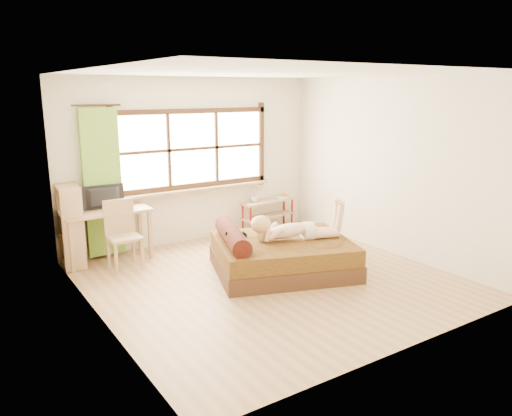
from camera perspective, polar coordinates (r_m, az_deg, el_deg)
floor at (r=6.80m, az=1.60°, el=-8.17°), size 4.50×4.50×0.00m
ceiling at (r=6.33m, az=1.77°, el=15.22°), size 4.50×4.50×0.00m
wall_back at (r=8.35m, az=-7.22°, el=5.38°), size 4.50×0.00×4.50m
wall_front at (r=4.80m, az=17.22°, el=-1.05°), size 4.50×0.00×4.50m
wall_left at (r=5.49m, az=-17.99°, el=0.65°), size 0.00×4.50×4.50m
wall_right at (r=7.92m, az=15.21°, el=4.58°), size 0.00×4.50×4.50m
window at (r=8.30m, az=-7.15°, el=6.45°), size 2.80×0.16×1.46m
curtain at (r=7.72m, az=-17.16°, el=2.74°), size 0.55×0.10×2.20m
bed at (r=7.00m, az=2.74°, el=-5.36°), size 2.22×2.00×0.70m
woman at (r=6.92m, az=4.40°, el=-1.38°), size 1.34×0.77×0.55m
kitten at (r=6.61m, az=-2.43°, el=-3.55°), size 0.30×0.19×0.22m
desk at (r=7.64m, az=-16.71°, el=-0.99°), size 1.25×0.59×0.78m
monitor at (r=7.63m, az=-16.96°, el=1.14°), size 0.62×0.09×0.36m
chair at (r=7.37m, az=-15.08°, el=-2.47°), size 0.44×0.44×0.97m
pipe_shelf at (r=9.07m, az=1.44°, el=0.02°), size 1.12×0.40×0.62m
cup at (r=8.86m, az=-0.21°, el=1.00°), size 0.14×0.14×0.10m
book at (r=9.14m, az=2.42°, el=1.11°), size 0.19×0.25×0.02m
bookshelf at (r=7.58m, az=-20.41°, el=-1.93°), size 0.34×0.54×1.19m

